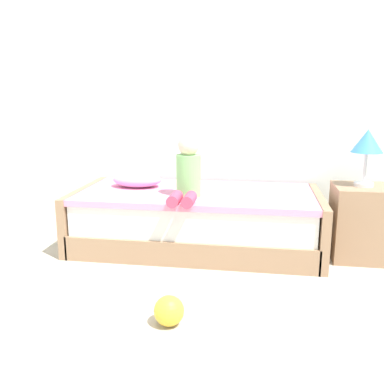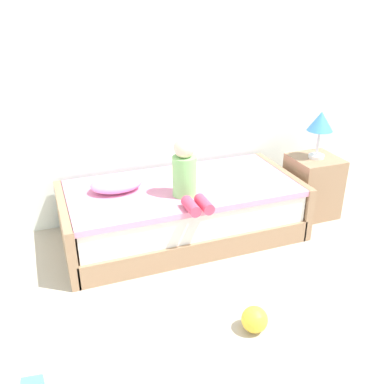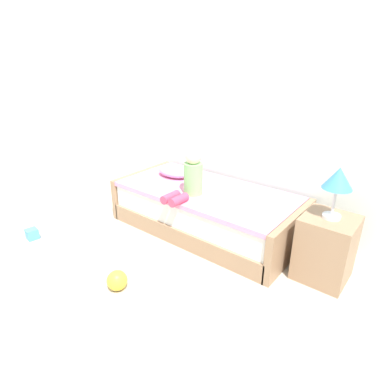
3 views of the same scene
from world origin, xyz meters
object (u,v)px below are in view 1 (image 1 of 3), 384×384
object	(u,v)px
table_lamp	(367,144)
pillow	(137,180)
nightstand	(360,222)
toy_ball	(169,311)
child_figure	(188,172)
bed	(197,220)

from	to	relation	value
table_lamp	pillow	distance (m)	1.95
nightstand	table_lamp	bearing A→B (deg)	-90.00
table_lamp	nightstand	bearing A→B (deg)	90.00
table_lamp	toy_ball	xyz separation A→B (m)	(-1.31, -1.28, -0.85)
child_figure	pillow	xyz separation A→B (m)	(-0.52, 0.33, -0.14)
nightstand	child_figure	bearing A→B (deg)	-172.47
bed	table_lamp	world-z (taller)	table_lamp
nightstand	child_figure	xyz separation A→B (m)	(-1.39, -0.18, 0.40)
pillow	toy_ball	world-z (taller)	pillow
bed	nightstand	world-z (taller)	nightstand
table_lamp	toy_ball	size ratio (longest dim) A/B	2.53
toy_ball	bed	bearing A→B (deg)	91.61
bed	toy_ball	xyz separation A→B (m)	(0.04, -1.33, -0.16)
nightstand	table_lamp	size ratio (longest dim) A/B	1.33
child_figure	toy_ball	size ratio (longest dim) A/B	2.87
bed	child_figure	size ratio (longest dim) A/B	4.14
child_figure	toy_ball	distance (m)	1.26
nightstand	table_lamp	distance (m)	0.64
bed	child_figure	xyz separation A→B (m)	(-0.04, -0.23, 0.46)
nightstand	child_figure	distance (m)	1.46
bed	pillow	xyz separation A→B (m)	(-0.56, 0.10, 0.32)
bed	nightstand	xyz separation A→B (m)	(1.35, -0.04, 0.05)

